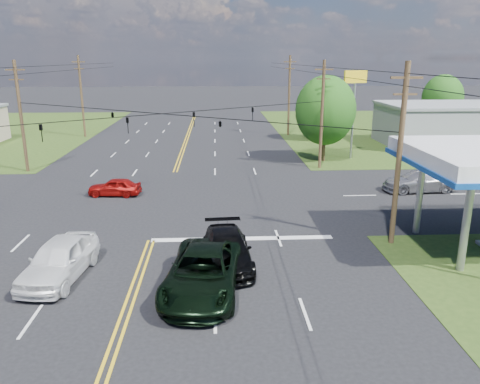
{
  "coord_description": "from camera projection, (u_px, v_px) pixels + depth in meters",
  "views": [
    {
      "loc": [
        3.62,
        -20.07,
        9.6
      ],
      "look_at": [
        4.98,
        6.0,
        2.13
      ],
      "focal_mm": 35.0,
      "sensor_mm": 36.0,
      "label": 1
    }
  ],
  "objects": [
    {
      "name": "power_lines",
      "position": [
        157.0,
        75.0,
        28.97
      ],
      "size": [
        26.04,
        100.0,
        0.64
      ],
      "color": "black",
      "rests_on": "ground"
    },
    {
      "name": "pole_right_far",
      "position": [
        289.0,
        95.0,
        59.36
      ],
      "size": [
        1.6,
        0.28,
        10.0
      ],
      "color": "#3D2A1A",
      "rests_on": "ground"
    },
    {
      "name": "pole_se",
      "position": [
        399.0,
        154.0,
        23.91
      ],
      "size": [
        1.6,
        0.28,
        9.5
      ],
      "color": "#3D2A1A",
      "rests_on": "ground"
    },
    {
      "name": "sedan_far",
      "position": [
        420.0,
        181.0,
        34.93
      ],
      "size": [
        5.66,
        2.61,
        1.6
      ],
      "primitive_type": "imported",
      "rotation": [
        0.0,
        0.0,
        -1.5
      ],
      "color": "#A09FA3",
      "rests_on": "ground"
    },
    {
      "name": "tree_right_a",
      "position": [
        325.0,
        110.0,
        44.13
      ],
      "size": [
        5.7,
        5.7,
        8.18
      ],
      "color": "#3D2A1A",
      "rests_on": "ground"
    },
    {
      "name": "ground",
      "position": [
        166.0,
        199.0,
        33.25
      ],
      "size": [
        280.0,
        280.0,
        0.0
      ],
      "primitive_type": "plane",
      "color": "black",
      "rests_on": "ground"
    },
    {
      "name": "suv_black",
      "position": [
        227.0,
        250.0,
        22.37
      ],
      "size": [
        2.57,
        5.55,
        1.57
      ],
      "primitive_type": "imported",
      "rotation": [
        0.0,
        0.0,
        0.07
      ],
      "color": "black",
      "rests_on": "ground"
    },
    {
      "name": "pole_ne",
      "position": [
        322.0,
        114.0,
        41.19
      ],
      "size": [
        1.6,
        0.28,
        9.5
      ],
      "color": "#3D2A1A",
      "rests_on": "ground"
    },
    {
      "name": "sedan_red",
      "position": [
        115.0,
        187.0,
        33.85
      ],
      "size": [
        3.88,
        1.84,
        1.28
      ],
      "primitive_type": "imported",
      "rotation": [
        0.0,
        0.0,
        -1.66
      ],
      "color": "#970D0B",
      "rests_on": "ground"
    },
    {
      "name": "polesign_ne",
      "position": [
        355.0,
        90.0,
        44.81
      ],
      "size": [
        2.33,
        0.82,
        8.53
      ],
      "color": "#A5A5AA",
      "rests_on": "ground"
    },
    {
      "name": "grass_ne",
      "position": [
        439.0,
        129.0,
        65.72
      ],
      "size": [
        46.0,
        48.0,
        0.03
      ],
      "primitive_type": "cube",
      "color": "#273F14",
      "rests_on": "ground"
    },
    {
      "name": "pole_left_far",
      "position": [
        82.0,
        95.0,
        58.07
      ],
      "size": [
        1.6,
        0.28,
        10.0
      ],
      "color": "#3D2A1A",
      "rests_on": "ground"
    },
    {
      "name": "span_wire_signals",
      "position": [
        162.0,
        114.0,
        31.6
      ],
      "size": [
        26.0,
        18.0,
        1.13
      ],
      "color": "black",
      "rests_on": "ground"
    },
    {
      "name": "tree_far_r",
      "position": [
        442.0,
        98.0,
        62.5
      ],
      "size": [
        5.32,
        5.32,
        7.63
      ],
      "color": "#3D2A1A",
      "rests_on": "ground"
    },
    {
      "name": "stop_bar",
      "position": [
        242.0,
        239.0,
        25.82
      ],
      "size": [
        10.0,
        0.5,
        0.02
      ],
      "primitive_type": "cube",
      "color": "silver",
      "rests_on": "ground"
    },
    {
      "name": "pickup_dkgreen",
      "position": [
        203.0,
        272.0,
        19.76
      ],
      "size": [
        3.79,
        6.79,
        1.8
      ],
      "primitive_type": "imported",
      "rotation": [
        0.0,
        0.0,
        -0.13
      ],
      "color": "black",
      "rests_on": "ground"
    },
    {
      "name": "pole_nw",
      "position": [
        21.0,
        115.0,
        39.89
      ],
      "size": [
        1.6,
        0.28,
        9.5
      ],
      "color": "#3D2A1A",
      "rests_on": "ground"
    },
    {
      "name": "pickup_white",
      "position": [
        59.0,
        260.0,
        21.0
      ],
      "size": [
        2.8,
        5.53,
        1.8
      ],
      "primitive_type": "imported",
      "rotation": [
        0.0,
        0.0,
        -0.13
      ],
      "color": "white",
      "rests_on": "ground"
    },
    {
      "name": "retail_ne",
      "position": [
        447.0,
        126.0,
        53.35
      ],
      "size": [
        14.0,
        10.0,
        4.4
      ],
      "primitive_type": "cube",
      "color": "gray",
      "rests_on": "ground"
    },
    {
      "name": "tree_right_b",
      "position": [
        323.0,
        105.0,
        55.96
      ],
      "size": [
        4.94,
        4.94,
        7.09
      ],
      "color": "#3D2A1A",
      "rests_on": "ground"
    }
  ]
}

